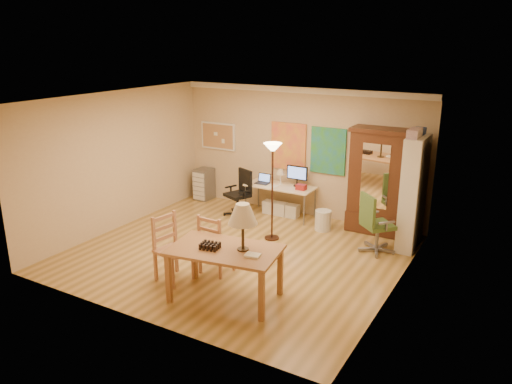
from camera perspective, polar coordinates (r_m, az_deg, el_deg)
The scene contains 16 objects.
floor at distance 8.90m, azimuth -2.14°, elevation -7.00°, with size 5.50×5.50×0.00m, color olive.
crown_molding at distance 10.33m, azimuth 5.10°, elevation 11.53°, with size 5.50×0.08×0.12m, color white.
corkboard at distance 11.51m, azimuth -4.36°, elevation 6.40°, with size 0.90×0.04×0.62m, color #AC8850.
art_panel_left at distance 10.63m, azimuth 3.73°, elevation 5.23°, with size 0.80×0.04×1.00m, color yellow.
art_panel_right at distance 10.27m, azimuth 8.24°, elevation 4.67°, with size 0.75×0.04×0.95m, color teal.
dining_table at distance 7.07m, azimuth -2.86°, elevation -5.44°, with size 1.69×1.17×1.47m.
ladder_chair_back at distance 8.05m, azimuth -4.65°, elevation -6.13°, with size 0.48×0.46×1.00m.
ladder_chair_left at distance 7.90m, azimuth -9.55°, elevation -6.58°, with size 0.55×0.56×1.05m.
torchiere_lamp at distance 9.06m, azimuth 1.90°, elevation 3.34°, with size 0.34×0.34×1.84m.
computer_desk at distance 10.61m, azimuth 2.99°, elevation -0.61°, with size 1.47×0.64×1.11m.
office_chair_black at distance 10.67m, azimuth -1.97°, elevation -1.31°, with size 0.61×0.61×0.99m.
office_chair_green at distance 9.10m, azimuth 13.46°, elevation -4.97°, with size 0.69×0.69×1.08m.
drawer_cart at distance 11.78m, azimuth -5.99°, elevation 0.91°, with size 0.36×0.44×0.73m.
armoire at distance 9.85m, azimuth 13.72°, elevation 0.44°, with size 1.12×0.53×2.05m.
bookshelf at distance 9.23m, azimuth 17.51°, elevation -0.19°, with size 0.31×0.82×2.04m.
wastebin at distance 9.95m, azimuth 7.68°, elevation -3.23°, with size 0.32×0.32×0.40m, color silver.
Camera 1 is at (4.34, -6.86, 3.65)m, focal length 35.00 mm.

